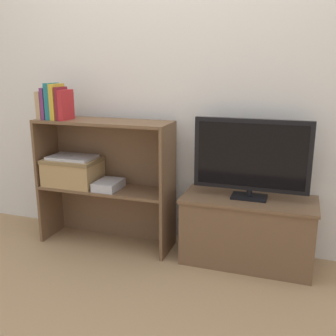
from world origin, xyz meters
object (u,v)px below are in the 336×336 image
tv (251,157)px  book_tan (43,105)px  tv_stand (247,230)px  book_crimson (66,105)px  book_teal (52,101)px  book_mustard (57,102)px  storage_basket_left (73,170)px  book_plum (47,103)px  laptop (72,157)px  book_maroon (61,103)px  magazine_stack (109,185)px

tv → book_tan: size_ratio=3.77×
tv_stand → book_crimson: book_crimson is taller
book_teal → book_mustard: (0.04, -0.00, -0.00)m
book_mustard → tv: bearing=3.6°
tv → storage_basket_left: 1.26m
tv → book_plum: size_ratio=3.35×
book_crimson → laptop: 0.37m
tv → book_maroon: size_ratio=3.25×
book_plum → book_maroon: 0.11m
book_crimson → book_tan: bearing=180.0°
tv → book_tan: 1.46m
tv → book_crimson: 1.28m
tv_stand → laptop: laptop is taller
book_mustard → book_maroon: book_mustard is taller
tv → laptop: size_ratio=2.22×
tv_stand → tv: tv is taller
tv_stand → storage_basket_left: 1.28m
book_tan → book_plum: (0.04, 0.00, 0.01)m
book_plum → storage_basket_left: (0.15, 0.04, -0.47)m
book_tan → book_maroon: (0.15, 0.00, 0.02)m
book_plum → book_mustard: 0.08m
book_plum → book_maroon: bearing=0.0°
book_tan → book_maroon: 0.15m
tv → book_mustard: book_mustard is taller
book_teal → magazine_stack: size_ratio=1.12×
book_maroon → magazine_stack: (0.32, 0.02, -0.55)m
tv → book_maroon: bearing=-176.3°
book_plum → storage_basket_left: 0.50m
book_plum → storage_basket_left: bearing=14.1°
tv_stand → book_maroon: (-1.28, -0.08, 0.78)m
book_plum → laptop: bearing=14.1°
laptop → magazine_stack: 0.34m
book_tan → book_plum: bearing=0.0°
laptop → book_plum: bearing=-165.9°
tv_stand → tv: bearing=-90.0°
tv → book_tan: (-1.43, -0.08, 0.28)m
book_plum → tv: bearing=3.4°
book_teal → magazine_stack: book_teal is taller
storage_basket_left → book_mustard: bearing=-151.1°
storage_basket_left → laptop: laptop is taller
tv → laptop: (-1.25, -0.05, -0.09)m
tv → book_tan: book_tan is taller
book_maroon → book_mustard: bearing=-180.0°
book_teal → book_maroon: size_ratio=1.11×
book_crimson → storage_basket_left: bearing=90.9°
book_mustard → book_crimson: book_mustard is taller
book_maroon → laptop: bearing=46.6°
book_teal → laptop: 0.41m
tv → book_plum: 1.43m
book_plum → laptop: book_plum is taller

